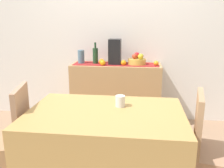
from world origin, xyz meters
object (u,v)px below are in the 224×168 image
Objects in this scene: wine_bottle at (95,56)px; dining_table at (106,154)px; ceramic_vase at (81,57)px; coffee_cup at (120,101)px; sideboard_console at (116,94)px; coffee_maker at (115,52)px; fruit_bowl at (137,61)px; chair_near_window at (7,158)px.

wine_bottle is 0.24× the size of dining_table.
ceramic_vase is 2.01× the size of coffee_cup.
coffee_cup is (0.18, -1.35, 0.36)m from sideboard_console.
coffee_maker reaches higher than wine_bottle.
fruit_bowl reaches higher than chair_near_window.
wine_bottle is (-0.28, 0.00, 0.54)m from sideboard_console.
fruit_bowl is at bearing 0.00° from ceramic_vase.
ceramic_vase is 1.68m from dining_table.
wine_bottle is at bearing 180.00° from fruit_bowl.
fruit_bowl is 0.57m from wine_bottle.
coffee_cup is (0.66, -1.35, -0.15)m from ceramic_vase.
wine_bottle is at bearing 180.00° from sideboard_console.
dining_table is (0.55, -1.48, -0.57)m from ceramic_vase.
ceramic_vase reaches higher than dining_table.
fruit_bowl is at bearing 82.02° from dining_table.
chair_near_window is (-0.80, -1.48, -0.16)m from sideboard_console.
wine_bottle is 0.27m from coffee_maker.
coffee_cup reaches higher than dining_table.
dining_table is at bearing -86.51° from coffee_maker.
fruit_bowl is 0.71× the size of coffee_maker.
chair_near_window is (-0.78, -1.48, -0.75)m from coffee_maker.
coffee_maker is (0.27, -0.00, 0.06)m from wine_bottle.
dining_table is 0.45m from coffee_cup.
coffee_cup is (0.10, 0.13, 0.42)m from dining_table.
coffee_maker reaches higher than fruit_bowl.
wine_bottle is 3.17× the size of coffee_cup.
wine_bottle reaches higher than ceramic_vase.
coffee_maker is 3.68× the size of coffee_cup.
coffee_cup is at bearing -71.17° from wine_bottle.
coffee_maker is at bearing 62.13° from chair_near_window.
wine_bottle is at bearing 103.51° from dining_table.
sideboard_console is at bearing 0.00° from ceramic_vase.
chair_near_window is at bearing -118.37° from sideboard_console.
sideboard_console is at bearing 0.00° from coffee_maker.
ceramic_vase is at bearing 77.89° from chair_near_window.
coffee_cup is 1.11m from chair_near_window.
ceramic_vase is (-0.76, 0.00, 0.05)m from fruit_bowl.
coffee_cup is at bearing 51.57° from dining_table.
sideboard_console is 1.41m from coffee_cup.
coffee_cup is 0.10× the size of chair_near_window.
fruit_bowl is at bearing 0.00° from coffee_maker.
wine_bottle is 1.58× the size of ceramic_vase.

